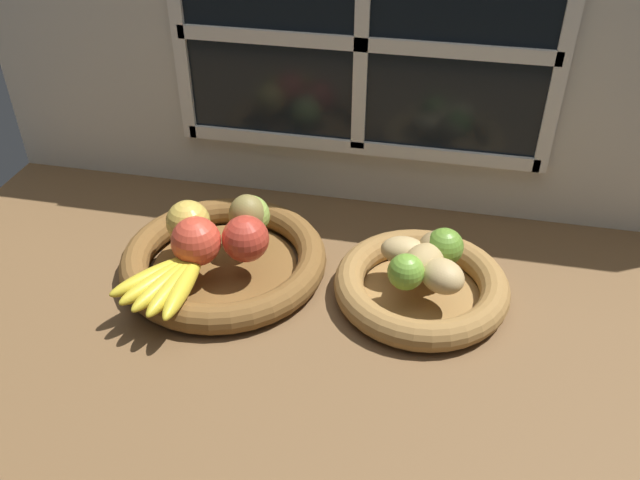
{
  "coord_description": "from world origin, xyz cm",
  "views": [
    {
      "loc": [
        15.76,
        -79.17,
        68.66
      ],
      "look_at": [
        -1.6,
        2.29,
        8.66
      ],
      "focal_mm": 37.32,
      "sensor_mm": 36.0,
      "label": 1
    }
  ],
  "objects": [
    {
      "name": "ground_plane",
      "position": [
        0.0,
        0.0,
        -1.5
      ],
      "size": [
        140.0,
        90.0,
        3.0
      ],
      "primitive_type": "cube",
      "color": "brown"
    },
    {
      "name": "back_wall",
      "position": [
        0.0,
        29.77,
        27.88
      ],
      "size": [
        140.0,
        4.6,
        55.0
      ],
      "color": "silver",
      "rests_on": "ground_plane"
    },
    {
      "name": "fruit_bowl_left",
      "position": [
        -17.75,
        2.29,
        2.15
      ],
      "size": [
        33.76,
        33.76,
        4.66
      ],
      "color": "brown",
      "rests_on": "ground_plane"
    },
    {
      "name": "fruit_bowl_right",
      "position": [
        14.54,
        2.29,
        2.16
      ],
      "size": [
        27.35,
        27.35,
        4.66
      ],
      "color": "olive",
      "rests_on": "ground_plane"
    },
    {
      "name": "apple_red_front",
      "position": [
        -20.29,
        -1.92,
        8.56
      ],
      "size": [
        7.8,
        7.8,
        7.8
      ],
      "primitive_type": "sphere",
      "color": "#CC422D",
      "rests_on": "fruit_bowl_left"
    },
    {
      "name": "apple_red_right",
      "position": [
        -13.11,
        0.59,
        8.37
      ],
      "size": [
        7.43,
        7.43,
        7.43
      ],
      "primitive_type": "sphere",
      "color": "#B73828",
      "rests_on": "fruit_bowl_left"
    },
    {
      "name": "apple_golden_left",
      "position": [
        -23.62,
        3.27,
        8.25
      ],
      "size": [
        7.18,
        7.18,
        7.18
      ],
      "primitive_type": "sphere",
      "color": "gold",
      "rests_on": "fruit_bowl_left"
    },
    {
      "name": "apple_green_back",
      "position": [
        -14.57,
        7.59,
        8.01
      ],
      "size": [
        6.7,
        6.7,
        6.7
      ],
      "primitive_type": "sphere",
      "color": "#99B74C",
      "rests_on": "fruit_bowl_left"
    },
    {
      "name": "pear_brown",
      "position": [
        -14.72,
        6.89,
        8.34
      ],
      "size": [
        8.18,
        8.12,
        7.36
      ],
      "primitive_type": "ellipsoid",
      "rotation": [
        0.0,
        0.0,
        1.15
      ],
      "color": "olive",
      "rests_on": "fruit_bowl_left"
    },
    {
      "name": "banana_bunch_front",
      "position": [
        -22.16,
        -8.89,
        6.05
      ],
      "size": [
        12.31,
        16.48,
        2.78
      ],
      "color": "gold",
      "rests_on": "fruit_bowl_left"
    },
    {
      "name": "potato_oblong",
      "position": [
        11.22,
        4.87,
        6.76
      ],
      "size": [
        7.29,
        5.2,
        4.2
      ],
      "primitive_type": "ellipsoid",
      "rotation": [
        0.0,
        0.0,
        0.02
      ],
      "color": "tan",
      "rests_on": "fruit_bowl_right"
    },
    {
      "name": "potato_small",
      "position": [
        17.49,
        -0.66,
        7.06
      ],
      "size": [
        9.14,
        8.96,
        4.81
      ],
      "primitive_type": "ellipsoid",
      "rotation": [
        0.0,
        0.0,
        2.47
      ],
      "color": "tan",
      "rests_on": "fruit_bowl_right"
    },
    {
      "name": "potato_back",
      "position": [
        16.38,
        6.34,
        7.24
      ],
      "size": [
        8.41,
        8.15,
        5.17
      ],
      "primitive_type": "ellipsoid",
      "rotation": [
        0.0,
        0.0,
        0.63
      ],
      "color": "#A38451",
      "rests_on": "fruit_bowl_right"
    },
    {
      "name": "potato_large",
      "position": [
        14.54,
        2.29,
        7.13
      ],
      "size": [
        8.43,
        9.07,
        4.93
      ],
      "primitive_type": "ellipsoid",
      "rotation": [
        0.0,
        0.0,
        4.21
      ],
      "color": "tan",
      "rests_on": "fruit_bowl_right"
    },
    {
      "name": "lime_near",
      "position": [
        12.16,
        -1.28,
        7.43
      ],
      "size": [
        5.53,
        5.53,
        5.53
      ],
      "primitive_type": "sphere",
      "color": "#6B9E33",
      "rests_on": "fruit_bowl_right"
    },
    {
      "name": "lime_far",
      "position": [
        17.32,
        5.86,
        7.66
      ],
      "size": [
        6.01,
        6.01,
        6.01
      ],
      "primitive_type": "sphere",
      "color": "olive",
      "rests_on": "fruit_bowl_right"
    },
    {
      "name": "chili_pepper",
      "position": [
        14.82,
        1.16,
        5.8
      ],
      "size": [
        9.81,
        7.25,
        2.27
      ],
      "primitive_type": "cone",
      "rotation": [
        0.0,
        1.57,
        0.55
      ],
      "color": "red",
      "rests_on": "fruit_bowl_right"
    }
  ]
}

